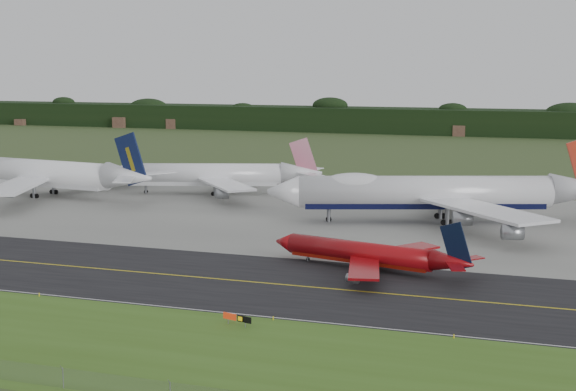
{
  "coord_description": "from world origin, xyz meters",
  "views": [
    {
      "loc": [
        39.41,
        -114.63,
        32.45
      ],
      "look_at": [
        -4.45,
        22.0,
        9.17
      ],
      "focal_mm": 50.0,
      "sensor_mm": 36.0,
      "label": 1
    }
  ],
  "objects_px": {
    "jet_ba_747": "(437,193)",
    "jet_navy_gold": "(43,174)",
    "jet_red_737": "(370,254)",
    "jet_star_tail": "(215,175)",
    "taxiway_sign": "(237,318)"
  },
  "relations": [
    {
      "from": "jet_ba_747",
      "to": "jet_navy_gold",
      "type": "xyz_separation_m",
      "value": [
        -98.68,
        4.03,
        -0.64
      ]
    },
    {
      "from": "jet_red_737",
      "to": "jet_star_tail",
      "type": "height_order",
      "value": "jet_star_tail"
    },
    {
      "from": "jet_navy_gold",
      "to": "jet_red_737",
      "type": "bearing_deg",
      "value": -26.91
    },
    {
      "from": "jet_navy_gold",
      "to": "jet_star_tail",
      "type": "relative_size",
      "value": 1.22
    },
    {
      "from": "jet_red_737",
      "to": "jet_star_tail",
      "type": "xyz_separation_m",
      "value": [
        -53.84,
        64.03,
        2.25
      ]
    },
    {
      "from": "jet_navy_gold",
      "to": "taxiway_sign",
      "type": "height_order",
      "value": "jet_navy_gold"
    },
    {
      "from": "taxiway_sign",
      "to": "jet_ba_747",
      "type": "bearing_deg",
      "value": 78.88
    },
    {
      "from": "jet_ba_747",
      "to": "jet_red_737",
      "type": "xyz_separation_m",
      "value": [
        -4.93,
        -43.56,
        -3.67
      ]
    },
    {
      "from": "jet_red_737",
      "to": "jet_star_tail",
      "type": "relative_size",
      "value": 0.64
    },
    {
      "from": "jet_ba_747",
      "to": "jet_star_tail",
      "type": "height_order",
      "value": "jet_ba_747"
    },
    {
      "from": "jet_red_737",
      "to": "jet_navy_gold",
      "type": "relative_size",
      "value": 0.52
    },
    {
      "from": "jet_red_737",
      "to": "taxiway_sign",
      "type": "relative_size",
      "value": 8.21
    },
    {
      "from": "jet_ba_747",
      "to": "jet_navy_gold",
      "type": "distance_m",
      "value": 98.77
    },
    {
      "from": "jet_navy_gold",
      "to": "taxiway_sign",
      "type": "relative_size",
      "value": 15.8
    },
    {
      "from": "jet_red_737",
      "to": "taxiway_sign",
      "type": "distance_m",
      "value": 34.22
    }
  ]
}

